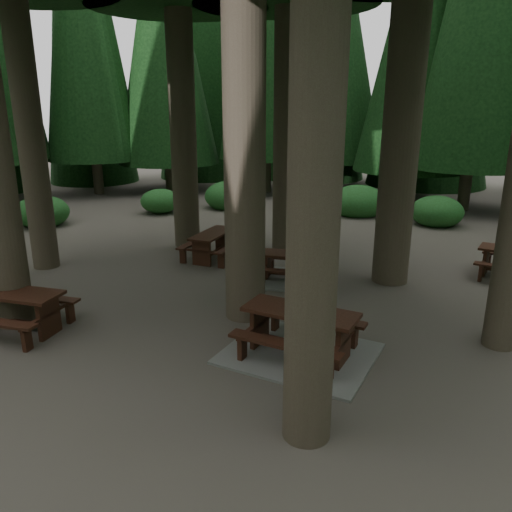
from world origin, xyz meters
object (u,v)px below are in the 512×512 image
Objects in this scene: picnic_table_b at (213,241)px; picnic_table_e at (14,305)px; picnic_table_a at (300,339)px; picnic_table_c at (293,272)px.

picnic_table_e reaches higher than picnic_table_b.
picnic_table_a is 1.36× the size of picnic_table_b.
picnic_table_c is at bearing 115.21° from picnic_table_a.
picnic_table_e is at bearing -138.81° from picnic_table_c.
picnic_table_e reaches higher than picnic_table_c.
picnic_table_e is at bearing -162.55° from picnic_table_a.
picnic_table_c is at bearing -108.64° from picnic_table_b.
picnic_table_e is (0.15, -6.08, 0.03)m from picnic_table_b.
picnic_table_b is 0.90× the size of picnic_table_e.
picnic_table_e is at bearing 166.51° from picnic_table_b.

